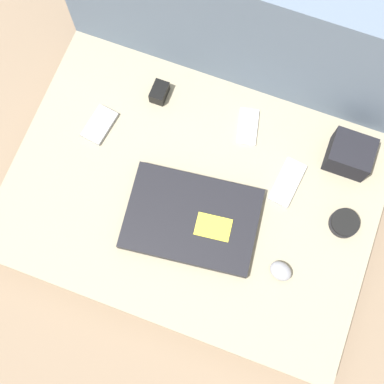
{
  "coord_description": "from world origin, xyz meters",
  "views": [
    {
      "loc": [
        0.13,
        -0.35,
        1.47
      ],
      "look_at": [
        0.0,
        0.0,
        0.13
      ],
      "focal_mm": 50.0,
      "sensor_mm": 36.0,
      "label": 1
    }
  ],
  "objects_px": {
    "phone_silver": "(248,127)",
    "speaker_puck": "(344,223)",
    "camera_pouch": "(350,155)",
    "charger_brick": "(159,92)",
    "laptop": "(192,219)",
    "computer_mouse": "(281,271)",
    "phone_small": "(100,125)",
    "phone_black": "(287,182)"
  },
  "relations": [
    {
      "from": "computer_mouse",
      "to": "phone_silver",
      "type": "bearing_deg",
      "value": 136.82
    },
    {
      "from": "phone_silver",
      "to": "charger_brick",
      "type": "xyz_separation_m",
      "value": [
        -0.26,
        0.0,
        0.02
      ]
    },
    {
      "from": "laptop",
      "to": "camera_pouch",
      "type": "bearing_deg",
      "value": 35.26
    },
    {
      "from": "phone_silver",
      "to": "camera_pouch",
      "type": "bearing_deg",
      "value": -12.14
    },
    {
      "from": "computer_mouse",
      "to": "phone_black",
      "type": "height_order",
      "value": "computer_mouse"
    },
    {
      "from": "computer_mouse",
      "to": "phone_small",
      "type": "relative_size",
      "value": 0.62
    },
    {
      "from": "speaker_puck",
      "to": "phone_small",
      "type": "bearing_deg",
      "value": 177.24
    },
    {
      "from": "phone_small",
      "to": "phone_black",
      "type": "bearing_deg",
      "value": 10.49
    },
    {
      "from": "camera_pouch",
      "to": "computer_mouse",
      "type": "bearing_deg",
      "value": -101.97
    },
    {
      "from": "computer_mouse",
      "to": "speaker_puck",
      "type": "relative_size",
      "value": 0.89
    },
    {
      "from": "camera_pouch",
      "to": "charger_brick",
      "type": "height_order",
      "value": "camera_pouch"
    },
    {
      "from": "phone_small",
      "to": "camera_pouch",
      "type": "distance_m",
      "value": 0.67
    },
    {
      "from": "phone_black",
      "to": "charger_brick",
      "type": "xyz_separation_m",
      "value": [
        -0.41,
        0.12,
        0.01
      ]
    },
    {
      "from": "phone_small",
      "to": "laptop",
      "type": "bearing_deg",
      "value": -17.94
    },
    {
      "from": "camera_pouch",
      "to": "charger_brick",
      "type": "bearing_deg",
      "value": 179.68
    },
    {
      "from": "laptop",
      "to": "speaker_puck",
      "type": "bearing_deg",
      "value": 11.83
    },
    {
      "from": "phone_black",
      "to": "laptop",
      "type": "bearing_deg",
      "value": -131.18
    },
    {
      "from": "phone_silver",
      "to": "computer_mouse",
      "type": "bearing_deg",
      "value": -72.08
    },
    {
      "from": "phone_black",
      "to": "charger_brick",
      "type": "relative_size",
      "value": 2.3
    },
    {
      "from": "computer_mouse",
      "to": "phone_silver",
      "type": "relative_size",
      "value": 0.61
    },
    {
      "from": "phone_silver",
      "to": "camera_pouch",
      "type": "height_order",
      "value": "camera_pouch"
    },
    {
      "from": "speaker_puck",
      "to": "charger_brick",
      "type": "xyz_separation_m",
      "value": [
        -0.58,
        0.18,
        0.01
      ]
    },
    {
      "from": "speaker_puck",
      "to": "charger_brick",
      "type": "relative_size",
      "value": 1.31
    },
    {
      "from": "speaker_puck",
      "to": "phone_black",
      "type": "xyz_separation_m",
      "value": [
        -0.17,
        0.06,
        -0.01
      ]
    },
    {
      "from": "computer_mouse",
      "to": "phone_silver",
      "type": "height_order",
      "value": "computer_mouse"
    },
    {
      "from": "computer_mouse",
      "to": "camera_pouch",
      "type": "height_order",
      "value": "camera_pouch"
    },
    {
      "from": "charger_brick",
      "to": "phone_small",
      "type": "bearing_deg",
      "value": -130.44
    },
    {
      "from": "speaker_puck",
      "to": "phone_small",
      "type": "distance_m",
      "value": 0.7
    },
    {
      "from": "laptop",
      "to": "camera_pouch",
      "type": "relative_size",
      "value": 3.27
    },
    {
      "from": "computer_mouse",
      "to": "phone_black",
      "type": "xyz_separation_m",
      "value": [
        -0.05,
        0.23,
        -0.01
      ]
    },
    {
      "from": "phone_black",
      "to": "charger_brick",
      "type": "height_order",
      "value": "charger_brick"
    },
    {
      "from": "phone_silver",
      "to": "phone_black",
      "type": "bearing_deg",
      "value": -50.09
    },
    {
      "from": "phone_black",
      "to": "computer_mouse",
      "type": "bearing_deg",
      "value": -70.16
    },
    {
      "from": "laptop",
      "to": "phone_silver",
      "type": "bearing_deg",
      "value": 72.98
    },
    {
      "from": "speaker_puck",
      "to": "camera_pouch",
      "type": "height_order",
      "value": "camera_pouch"
    },
    {
      "from": "computer_mouse",
      "to": "phone_black",
      "type": "bearing_deg",
      "value": 119.51
    },
    {
      "from": "laptop",
      "to": "phone_silver",
      "type": "xyz_separation_m",
      "value": [
        0.05,
        0.3,
        -0.01
      ]
    },
    {
      "from": "phone_small",
      "to": "camera_pouch",
      "type": "height_order",
      "value": "camera_pouch"
    },
    {
      "from": "phone_silver",
      "to": "speaker_puck",
      "type": "bearing_deg",
      "value": -40.58
    },
    {
      "from": "phone_small",
      "to": "computer_mouse",
      "type": "bearing_deg",
      "value": -11.59
    },
    {
      "from": "computer_mouse",
      "to": "camera_pouch",
      "type": "distance_m",
      "value": 0.36
    },
    {
      "from": "phone_silver",
      "to": "phone_black",
      "type": "height_order",
      "value": "phone_black"
    }
  ]
}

